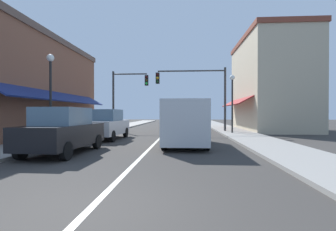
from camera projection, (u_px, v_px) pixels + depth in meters
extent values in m
plane|color=#33302D|center=(167.00, 131.00, 21.56)|extent=(80.00, 80.00, 0.00)
cube|color=gray|center=(105.00, 130.00, 21.92)|extent=(2.60, 56.00, 0.12)
cube|color=gray|center=(232.00, 131.00, 21.19)|extent=(2.60, 56.00, 0.12)
cube|color=silver|center=(167.00, 131.00, 21.56)|extent=(0.14, 52.00, 0.01)
cube|color=brown|center=(12.00, 89.00, 16.19)|extent=(5.66, 14.00, 6.22)
cube|color=brown|center=(12.00, 38.00, 16.15)|extent=(5.86, 14.20, 0.40)
cube|color=slate|center=(54.00, 116.00, 16.02)|extent=(0.08, 10.64, 1.80)
cube|color=navy|center=(63.00, 97.00, 15.96)|extent=(1.27, 11.76, 0.73)
cube|color=slate|center=(22.00, 57.00, 12.91)|extent=(0.08, 1.10, 1.30)
cube|color=slate|center=(75.00, 75.00, 19.06)|extent=(0.08, 1.10, 1.30)
cube|color=#BCAD8E|center=(269.00, 86.00, 22.89)|extent=(4.96, 10.00, 8.06)
cube|color=brown|center=(270.00, 40.00, 22.85)|extent=(5.16, 10.20, 0.40)
cube|color=slate|center=(242.00, 115.00, 23.08)|extent=(0.08, 7.60, 1.80)
cube|color=maroon|center=(236.00, 102.00, 23.11)|extent=(1.27, 8.40, 0.73)
cube|color=slate|center=(249.00, 62.00, 20.84)|extent=(0.08, 1.10, 1.30)
cube|color=slate|center=(238.00, 71.00, 25.23)|extent=(0.08, 1.10, 1.30)
cube|color=black|center=(64.00, 135.00, 9.58)|extent=(1.82, 4.14, 0.80)
cube|color=slate|center=(62.00, 116.00, 9.48)|extent=(1.57, 2.04, 0.66)
cylinder|color=black|center=(62.00, 141.00, 11.01)|extent=(0.21, 0.62, 0.62)
cylinder|color=black|center=(97.00, 142.00, 10.86)|extent=(0.21, 0.62, 0.62)
cylinder|color=black|center=(21.00, 150.00, 8.31)|extent=(0.21, 0.62, 0.62)
cylinder|color=black|center=(66.00, 151.00, 8.17)|extent=(0.21, 0.62, 0.62)
cube|color=#B7BABF|center=(107.00, 127.00, 14.84)|extent=(1.84, 4.15, 0.80)
cube|color=slate|center=(106.00, 115.00, 14.73)|extent=(1.58, 2.04, 0.66)
cylinder|color=black|center=(102.00, 132.00, 16.27)|extent=(0.22, 0.63, 0.62)
cylinder|color=black|center=(126.00, 132.00, 16.12)|extent=(0.22, 0.63, 0.62)
cylinder|color=black|center=(84.00, 136.00, 13.57)|extent=(0.22, 0.63, 0.62)
cylinder|color=black|center=(112.00, 136.00, 13.42)|extent=(0.22, 0.63, 0.62)
cube|color=#B2B7BC|center=(185.00, 121.00, 12.02)|extent=(1.98, 5.01, 1.90)
cube|color=slate|center=(185.00, 112.00, 14.42)|extent=(1.73, 0.28, 0.84)
cube|color=black|center=(185.00, 131.00, 14.61)|extent=(1.86, 0.21, 0.24)
cylinder|color=black|center=(169.00, 135.00, 13.63)|extent=(0.24, 0.72, 0.72)
cylinder|color=black|center=(201.00, 135.00, 13.52)|extent=(0.24, 0.72, 0.72)
cylinder|color=black|center=(164.00, 141.00, 10.54)|extent=(0.24, 0.72, 0.72)
cylinder|color=black|center=(206.00, 142.00, 10.43)|extent=(0.24, 0.72, 0.72)
cylinder|color=#333333|center=(225.00, 100.00, 20.24)|extent=(0.18, 0.18, 5.26)
cylinder|color=#333333|center=(191.00, 71.00, 20.40)|extent=(5.48, 0.12, 0.12)
cube|color=black|center=(158.00, 78.00, 20.41)|extent=(0.30, 0.24, 0.90)
sphere|color=#420F0F|center=(157.00, 75.00, 20.28)|extent=(0.20, 0.20, 0.20)
sphere|color=yellow|center=(157.00, 78.00, 20.28)|extent=(0.20, 0.20, 0.20)
sphere|color=#0C3316|center=(157.00, 81.00, 20.28)|extent=(0.20, 0.20, 0.20)
cylinder|color=#333333|center=(113.00, 101.00, 22.16)|extent=(0.18, 0.18, 5.26)
cylinder|color=#333333|center=(130.00, 74.00, 22.04)|extent=(3.01, 0.12, 0.12)
cube|color=black|center=(147.00, 80.00, 21.76)|extent=(0.30, 0.24, 0.90)
sphere|color=#420F0F|center=(146.00, 77.00, 21.63)|extent=(0.20, 0.20, 0.20)
sphere|color=#3D2D0C|center=(146.00, 80.00, 21.63)|extent=(0.20, 0.20, 0.20)
sphere|color=green|center=(146.00, 83.00, 21.64)|extent=(0.20, 0.20, 0.20)
cylinder|color=black|center=(51.00, 103.00, 12.52)|extent=(0.12, 0.12, 4.15)
sphere|color=white|center=(50.00, 58.00, 12.50)|extent=(0.36, 0.36, 0.36)
cylinder|color=black|center=(232.00, 107.00, 18.26)|extent=(0.12, 0.12, 3.98)
sphere|color=white|center=(232.00, 77.00, 18.24)|extent=(0.36, 0.36, 0.36)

